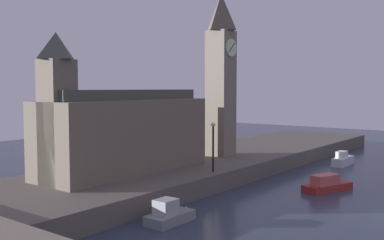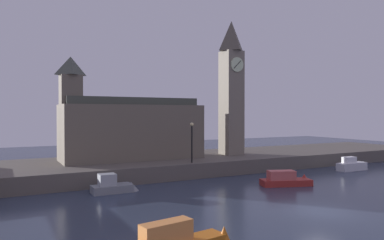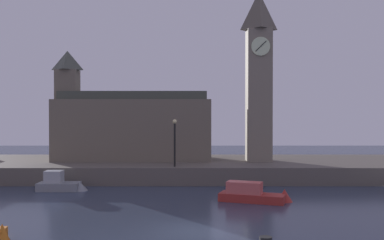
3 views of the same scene
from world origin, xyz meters
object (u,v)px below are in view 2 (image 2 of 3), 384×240
(streetlamp, at_px, (192,138))
(boat_ferry_white, at_px, (354,165))
(boat_dinghy_red, at_px, (290,180))
(clock_tower, at_px, (231,85))
(parliament_hall, at_px, (128,128))
(boat_cruiser_grey, at_px, (116,186))

(streetlamp, height_order, boat_ferry_white, streetlamp)
(streetlamp, xyz_separation_m, boat_ferry_white, (18.40, -4.28, -3.43))
(streetlamp, bearing_deg, boat_dinghy_red, -50.72)
(boat_dinghy_red, bearing_deg, clock_tower, 81.71)
(boat_dinghy_red, bearing_deg, streetlamp, 129.28)
(parliament_hall, distance_m, boat_cruiser_grey, 10.45)
(boat_ferry_white, bearing_deg, clock_tower, 140.53)
(streetlamp, relative_size, boat_cruiser_grey, 1.03)
(clock_tower, relative_size, boat_dinghy_red, 2.94)
(clock_tower, distance_m, boat_ferry_white, 16.59)
(boat_cruiser_grey, bearing_deg, boat_dinghy_red, -16.64)
(clock_tower, distance_m, parliament_hall, 13.49)
(clock_tower, bearing_deg, boat_cruiser_grey, -155.35)
(boat_ferry_white, bearing_deg, streetlamp, 166.92)
(parliament_hall, height_order, boat_dinghy_red, parliament_hall)
(boat_cruiser_grey, xyz_separation_m, boat_dinghy_red, (14.60, -4.36, -0.03))
(parliament_hall, bearing_deg, clock_tower, -5.50)
(parliament_hall, relative_size, boat_ferry_white, 3.44)
(streetlamp, bearing_deg, boat_ferry_white, -13.08)
(clock_tower, xyz_separation_m, streetlamp, (-7.75, -4.49, -5.79))
(streetlamp, relative_size, boat_dinghy_red, 0.74)
(streetlamp, xyz_separation_m, boat_dinghy_red, (6.02, -7.36, -3.53))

